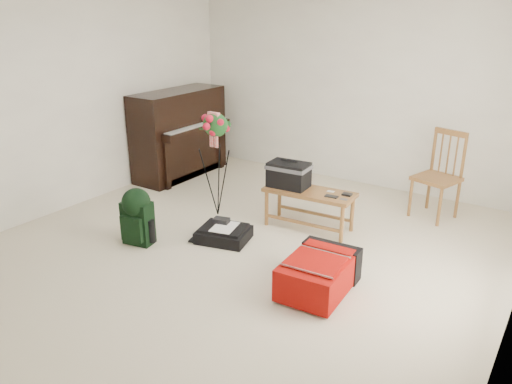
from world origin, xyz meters
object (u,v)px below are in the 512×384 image
Objects in this scene: red_suitcase at (321,271)px; flower_stand at (216,165)px; dining_chair at (438,176)px; black_duffel at (224,233)px; bench at (296,180)px; green_backpack at (137,214)px; piano at (180,135)px.

flower_stand reaches higher than red_suitcase.
dining_chair reaches higher than black_duffel.
dining_chair is at bearing 37.52° from flower_stand.
red_suitcase is 1.35m from black_duffel.
dining_chair is 1.31× the size of red_suitcase.
bench reaches higher than red_suitcase.
dining_chair is 2.60m from flower_stand.
green_backpack reaches higher than black_duffel.
flower_stand is at bearing -130.51° from dining_chair.
green_backpack reaches higher than red_suitcase.
bench is 1.46m from red_suitcase.
dining_chair is 1.68× the size of green_backpack.
dining_chair is 3.47m from green_backpack.
red_suitcase reaches higher than black_duffel.
bench is 1.77m from green_backpack.
flower_stand is at bearing -168.44° from bench.
piano is 1.67m from flower_stand.
green_backpack is (-0.71, -0.56, 0.26)m from black_duffel.
black_duffel is 1.01× the size of green_backpack.
black_duffel is (-0.43, -0.79, -0.47)m from bench.
red_suitcase is at bearing -3.17° from green_backpack.
dining_chair is 0.80× the size of flower_stand.
bench is at bearing -120.96° from dining_chair.
green_backpack is 0.48× the size of flower_stand.
flower_stand is (0.21, 1.09, 0.29)m from green_backpack.
flower_stand reaches higher than piano.
bench is 0.80× the size of flower_stand.
piano reaches higher than black_duffel.
red_suitcase is at bearing -82.77° from dining_chair.
piano reaches higher than dining_chair.
green_backpack is at bearing -155.99° from black_duffel.
piano is at bearing 148.13° from red_suitcase.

